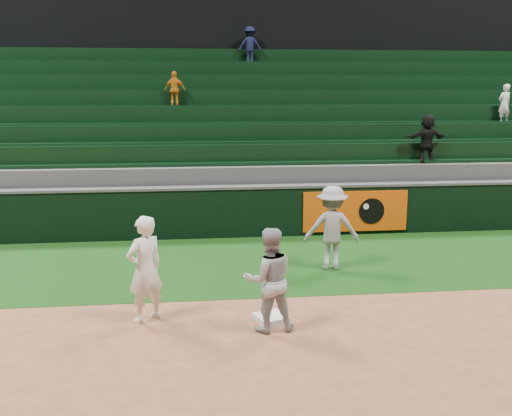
{
  "coord_description": "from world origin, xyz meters",
  "views": [
    {
      "loc": [
        -0.94,
        -8.29,
        3.51
      ],
      "look_at": [
        0.24,
        2.3,
        1.3
      ],
      "focal_mm": 40.0,
      "sensor_mm": 36.0,
      "label": 1
    }
  ],
  "objects_px": {
    "first_baseman": "(145,269)",
    "base_coach": "(332,228)",
    "baserunner": "(269,280)",
    "first_base": "(271,318)"
  },
  "relations": [
    {
      "from": "first_base",
      "to": "first_baseman",
      "type": "relative_size",
      "value": 0.26
    },
    {
      "from": "first_baseman",
      "to": "base_coach",
      "type": "xyz_separation_m",
      "value": [
        3.46,
        2.24,
        0.01
      ]
    },
    {
      "from": "first_base",
      "to": "base_coach",
      "type": "relative_size",
      "value": 0.26
    },
    {
      "from": "baserunner",
      "to": "base_coach",
      "type": "height_order",
      "value": "base_coach"
    },
    {
      "from": "base_coach",
      "to": "baserunner",
      "type": "bearing_deg",
      "value": 67.33
    },
    {
      "from": "first_base",
      "to": "base_coach",
      "type": "distance_m",
      "value": 3.05
    },
    {
      "from": "baserunner",
      "to": "first_baseman",
      "type": "bearing_deg",
      "value": -22.74
    },
    {
      "from": "baserunner",
      "to": "base_coach",
      "type": "relative_size",
      "value": 0.94
    },
    {
      "from": "baserunner",
      "to": "base_coach",
      "type": "bearing_deg",
      "value": -125.76
    },
    {
      "from": "first_baseman",
      "to": "base_coach",
      "type": "distance_m",
      "value": 4.12
    }
  ]
}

